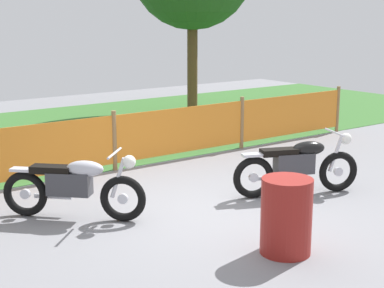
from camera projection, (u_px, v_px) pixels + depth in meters
ground at (211, 212)px, 8.12m from camera, size 24.00×24.00×0.02m
grass_verge at (38, 136)px, 13.04m from camera, size 24.00×7.09×0.01m
barrier_fence at (114, 140)px, 10.13m from camera, size 11.69×0.08×1.05m
motorcycle_lead at (298, 165)px, 8.78m from camera, size 1.89×0.93×0.95m
motorcycle_trailing at (74, 186)px, 7.75m from camera, size 1.47×1.47×0.93m
oil_drum at (286, 216)px, 6.63m from camera, size 0.58×0.58×0.88m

